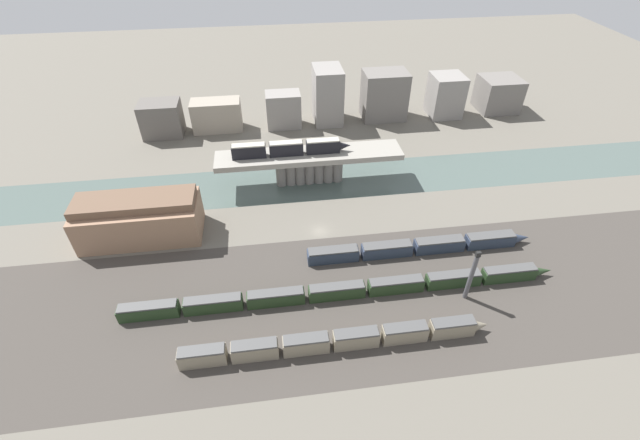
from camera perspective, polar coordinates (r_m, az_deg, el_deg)
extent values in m
plane|color=#666056|center=(112.74, -0.02, -1.49)|extent=(400.00, 400.00, 0.00)
cube|color=#423D38|center=(95.99, 1.92, -10.77)|extent=(280.00, 42.00, 0.01)
cube|color=#4C5B56|center=(131.21, -1.39, 5.09)|extent=(320.00, 19.83, 0.01)
cube|color=gray|center=(126.24, -1.45, 8.60)|extent=(54.50, 9.84, 1.64)
cylinder|color=gray|center=(128.41, -5.21, 6.36)|extent=(3.10, 3.10, 8.48)
cylinder|color=gray|center=(128.51, -3.94, 6.46)|extent=(3.10, 3.10, 8.48)
cylinder|color=gray|center=(128.66, -2.68, 6.56)|extent=(3.10, 3.10, 8.48)
cylinder|color=gray|center=(128.88, -1.42, 6.66)|extent=(3.10, 3.10, 8.48)
cylinder|color=gray|center=(129.17, -0.16, 6.75)|extent=(3.10, 3.10, 8.48)
cylinder|color=gray|center=(129.51, 1.09, 6.84)|extent=(3.10, 3.10, 8.48)
cylinder|color=gray|center=(129.91, 2.34, 6.92)|extent=(3.10, 3.10, 8.48)
cube|color=black|center=(124.54, -9.47, 8.99)|extent=(9.66, 2.69, 3.64)
cube|color=#B7B2A3|center=(123.55, -9.57, 9.80)|extent=(9.27, 2.47, 0.40)
cube|color=black|center=(124.49, -4.53, 9.41)|extent=(9.66, 2.69, 3.64)
cube|color=#B7B2A3|center=(123.51, -4.58, 10.23)|extent=(9.27, 2.47, 0.40)
cube|color=black|center=(125.35, 0.39, 9.76)|extent=(9.66, 2.69, 3.64)
cube|color=#B7B2A3|center=(124.38, 0.39, 10.58)|extent=(9.27, 2.47, 0.40)
cone|color=black|center=(126.41, 3.36, 9.87)|extent=(3.38, 2.42, 2.42)
cube|color=gray|center=(88.34, -15.39, -17.16)|extent=(9.05, 2.76, 3.62)
cube|color=#4C4C4C|center=(86.72, -15.62, -16.41)|extent=(8.69, 2.54, 0.40)
cube|color=gray|center=(87.10, -8.67, -16.83)|extent=(9.05, 2.76, 3.62)
cube|color=#4C4C4C|center=(85.45, -8.80, -16.08)|extent=(8.69, 2.54, 0.40)
cube|color=gray|center=(86.97, -1.88, -16.28)|extent=(9.05, 2.76, 3.62)
cube|color=#4C4C4C|center=(85.33, -1.91, -15.52)|extent=(8.69, 2.54, 0.40)
cube|color=gray|center=(87.98, 4.80, -15.53)|extent=(9.05, 2.76, 3.62)
cube|color=#4C4C4C|center=(86.35, 4.87, -14.75)|extent=(8.69, 2.54, 0.40)
cube|color=gray|center=(90.07, 11.19, -14.61)|extent=(9.05, 2.76, 3.62)
cube|color=#4C4C4C|center=(88.48, 11.36, -13.83)|extent=(8.69, 2.54, 0.40)
cube|color=gray|center=(93.17, 17.18, -13.58)|extent=(9.05, 2.76, 3.62)
cube|color=#4C4C4C|center=(91.64, 17.42, -12.81)|extent=(8.69, 2.54, 0.40)
cone|color=gray|center=(95.68, 20.60, -12.99)|extent=(3.17, 2.48, 2.48)
cube|color=#23381E|center=(99.02, -21.86, -11.22)|extent=(12.50, 2.67, 3.11)
cube|color=#4C4C4C|center=(97.75, -22.10, -10.56)|extent=(12.00, 2.45, 0.40)
cube|color=#23381E|center=(96.08, -14.03, -10.88)|extent=(12.50, 2.67, 3.11)
cube|color=#4C4C4C|center=(94.77, -14.20, -10.20)|extent=(12.00, 2.45, 0.40)
cube|color=#23381E|center=(94.96, -5.89, -10.32)|extent=(12.50, 2.67, 3.11)
cube|color=#4C4C4C|center=(93.64, -5.97, -9.62)|extent=(12.00, 2.45, 0.40)
cube|color=#23381E|center=(95.71, 2.24, -9.55)|extent=(12.50, 2.67, 3.11)
cube|color=#4C4C4C|center=(94.41, 2.27, -8.85)|extent=(12.00, 2.45, 0.40)
cube|color=#23381E|center=(98.31, 10.05, -8.63)|extent=(12.50, 2.67, 3.11)
cube|color=#4C4C4C|center=(97.04, 10.17, -7.93)|extent=(12.00, 2.45, 0.40)
cube|color=#23381E|center=(102.61, 17.30, -7.63)|extent=(12.50, 2.67, 3.11)
cube|color=#4C4C4C|center=(101.39, 17.49, -6.94)|extent=(12.00, 2.45, 0.40)
cube|color=#23381E|center=(108.40, 23.85, -6.62)|extent=(12.50, 2.67, 3.11)
cube|color=#4C4C4C|center=(107.25, 24.09, -5.96)|extent=(12.00, 2.45, 0.40)
cone|color=#23381E|center=(112.81, 27.55, -6.05)|extent=(4.37, 2.40, 2.40)
cube|color=#2D384C|center=(103.78, 1.73, -4.71)|extent=(12.38, 3.11, 3.09)
cube|color=#4C4C4C|center=(102.58, 1.75, -4.01)|extent=(11.89, 2.86, 0.40)
cube|color=#2D384C|center=(106.29, 8.87, -3.99)|extent=(12.38, 3.11, 3.09)
cube|color=#4C4C4C|center=(105.12, 8.96, -3.30)|extent=(11.89, 2.86, 0.40)
cube|color=#2D384C|center=(110.37, 15.57, -3.26)|extent=(12.38, 3.11, 3.09)
cube|color=#4C4C4C|center=(109.24, 15.72, -2.58)|extent=(11.89, 2.86, 0.40)
cube|color=#2D384C|center=(115.84, 21.70, -2.55)|extent=(12.38, 3.11, 3.09)
cube|color=#4C4C4C|center=(114.77, 21.90, -1.90)|extent=(11.89, 2.86, 0.40)
cone|color=#2D384C|center=(120.00, 25.21, -2.18)|extent=(4.33, 2.78, 2.78)
cube|color=#937056|center=(117.65, -22.84, -0.07)|extent=(29.79, 13.11, 9.74)
cube|color=brown|center=(114.30, -23.57, 2.24)|extent=(29.20, 9.18, 2.14)
cylinder|color=#4C4C51|center=(97.61, 19.45, -7.24)|extent=(0.98, 0.98, 12.47)
cube|color=black|center=(93.04, 20.34, -4.31)|extent=(1.00, 0.70, 1.20)
cube|color=#605B56|center=(164.68, -20.36, 12.53)|extent=(13.78, 10.22, 12.09)
cube|color=gray|center=(162.97, -13.59, 13.40)|extent=(17.40, 8.40, 10.97)
cube|color=gray|center=(161.39, -4.89, 14.42)|extent=(12.39, 8.29, 12.67)
cube|color=gray|center=(163.43, 1.01, 16.30)|extent=(10.13, 13.74, 20.07)
cube|color=slate|center=(168.37, 8.56, 16.13)|extent=(16.07, 11.37, 17.56)
cube|color=gray|center=(175.71, 16.38, 15.63)|extent=(11.71, 11.75, 15.44)
cube|color=slate|center=(187.81, 22.66, 15.26)|extent=(14.70, 13.50, 12.51)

